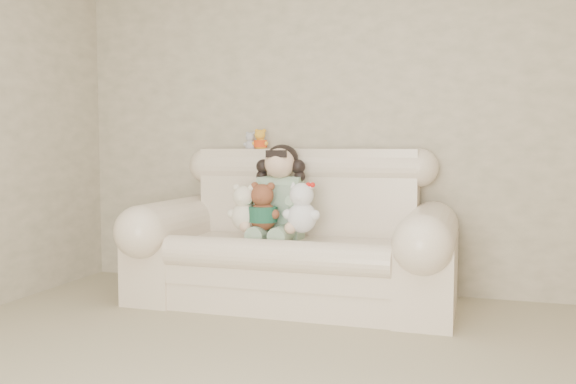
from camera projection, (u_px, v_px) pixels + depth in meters
The scene contains 8 objects.
wall_back at pixel (371, 110), 4.30m from camera, with size 4.50×4.50×0.00m, color beige.
sofa at pixel (292, 226), 4.00m from camera, with size 2.10×0.95×1.03m, color #FFE8CD, non-canonical shape.
seated_child at pixel (280, 191), 4.09m from camera, with size 0.39×0.48×0.65m, color #286832, non-canonical shape.
brown_teddy at pixel (263, 202), 3.91m from camera, with size 0.24×0.18×0.37m, color brown, non-canonical shape.
white_cat at pixel (302, 202), 3.82m from camera, with size 0.24×0.19×0.38m, color white, non-canonical shape.
cream_teddy at pixel (244, 203), 3.94m from camera, with size 0.22×0.17×0.35m, color silver, non-canonical shape.
yellow_mini_bear at pixel (260, 138), 4.42m from camera, with size 0.12×0.09×0.19m, color yellow, non-canonical shape.
grey_mini_plush at pixel (251, 140), 4.46m from camera, with size 0.11×0.08×0.17m, color silver, non-canonical shape.
Camera 1 is at (0.72, -1.81, 1.03)m, focal length 37.70 mm.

